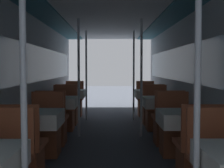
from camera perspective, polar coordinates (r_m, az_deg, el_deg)
name	(u,v)px	position (r m, az deg, el deg)	size (l,w,h in m)	color
wall_left	(24,77)	(5.08, -15.75, 1.16)	(0.05, 10.47, 2.15)	silver
wall_right	(196,77)	(5.08, 15.05, 1.17)	(0.05, 10.47, 2.15)	silver
ceiling_panel	(110,8)	(4.98, -0.35, 13.76)	(2.70, 10.47, 0.07)	silver
support_pole_left_0	(24,97)	(2.13, -15.84, -2.34)	(0.04, 0.04, 2.15)	silver
dining_table_left_1	(35,120)	(4.03, -13.94, -6.46)	(0.66, 0.66, 0.72)	#4C4C51
chair_left_near_1	(21,160)	(3.53, -16.24, -13.28)	(0.48, 0.48, 0.91)	brown
chair_left_far_1	(45,135)	(4.67, -12.12, -9.16)	(0.48, 0.48, 0.91)	brown
dining_table_left_2	(59,103)	(5.80, -9.72, -3.51)	(0.66, 0.66, 0.72)	#4C4C51
chair_left_near_2	(53,127)	(5.25, -10.78, -7.79)	(0.48, 0.48, 0.91)	brown
chair_left_far_2	(64,116)	(6.44, -8.82, -5.76)	(0.48, 0.48, 0.91)	brown
support_pole_left_2	(79,78)	(5.71, -6.10, 1.09)	(0.04, 0.04, 2.15)	silver
dining_table_left_3	(71,95)	(7.59, -7.50, -1.94)	(0.66, 0.66, 0.72)	#4C4C51
chair_left_near_3	(68,112)	(7.03, -8.10, -5.01)	(0.48, 0.48, 0.91)	brown
chair_left_far_3	(74,105)	(8.22, -6.96, -3.82)	(0.48, 0.48, 0.91)	brown
support_pole_left_3	(86,75)	(7.53, -4.73, 1.58)	(0.04, 0.04, 2.15)	silver
support_pole_right_0	(197,97)	(2.13, 15.32, -2.32)	(0.04, 0.04, 2.15)	silver
dining_table_right_1	(185,120)	(4.03, 13.28, -6.45)	(0.66, 0.66, 0.72)	#4C4C51
chair_right_near_1	(199,160)	(3.53, 15.61, -13.26)	(0.48, 0.48, 0.91)	brown
chair_right_far_1	(175,135)	(4.68, 11.44, -9.15)	(0.48, 0.48, 0.91)	brown
dining_table_right_2	(161,103)	(5.80, 9.01, -3.51)	(0.66, 0.66, 0.72)	#4C4C51
chair_right_near_2	(167,127)	(5.25, 10.08, -7.78)	(0.48, 0.48, 0.91)	brown
chair_right_far_2	(156,116)	(6.44, 8.10, -5.76)	(0.48, 0.48, 0.91)	brown
support_pole_right_2	(141,78)	(5.71, 5.39, 1.10)	(0.04, 0.04, 2.15)	silver
dining_table_right_3	(149,95)	(7.59, 6.77, -1.94)	(0.66, 0.66, 0.72)	#4C4C51
chair_right_near_3	(152,111)	(7.03, 7.37, -5.01)	(0.48, 0.48, 0.91)	brown
chair_right_far_3	(146,105)	(8.23, 6.22, -3.82)	(0.48, 0.48, 0.91)	brown
support_pole_right_3	(134,75)	(7.53, 3.99, 1.58)	(0.04, 0.04, 2.15)	silver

